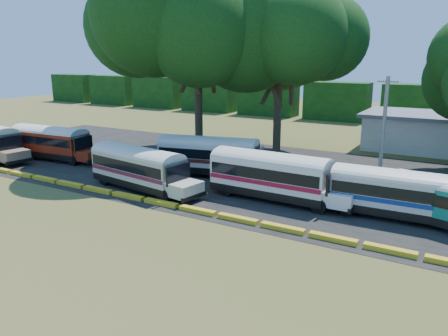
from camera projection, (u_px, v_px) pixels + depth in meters
The scene contains 12 objects.
ground at pixel (135, 206), 29.91m from camera, with size 160.00×160.00×0.00m, color #43511B.
asphalt_strip at pixel (232, 169), 39.47m from camera, with size 64.00×24.00×0.02m, color black.
curb at pixel (144, 200), 30.71m from camera, with size 53.70×0.45×0.30m.
treeline_backdrop at pixel (337, 101), 69.36m from camera, with size 130.00×4.00×6.00m.
bus_red at pixel (52, 141), 42.91m from camera, with size 10.21×3.12×3.31m.
bus_cream_west at pixel (139, 166), 33.15m from camera, with size 10.25×3.93×3.29m.
bus_cream_east at pixel (211, 154), 37.00m from camera, with size 10.59×4.76×3.38m.
bus_white_red at pixel (273, 173), 30.72m from camera, with size 10.49×2.84×3.43m.
bus_white_blue at pixel (400, 192), 27.09m from camera, with size 9.63×2.65×3.14m.
tree_west at pixel (197, 15), 42.27m from camera, with size 15.24×15.24×19.47m.
tree_center at pixel (280, 41), 42.34m from camera, with size 11.53×11.53×15.63m.
utility_pole at pixel (384, 129), 34.59m from camera, with size 1.60×0.30×8.47m.
Camera 1 is at (19.53, -21.42, 9.93)m, focal length 35.00 mm.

